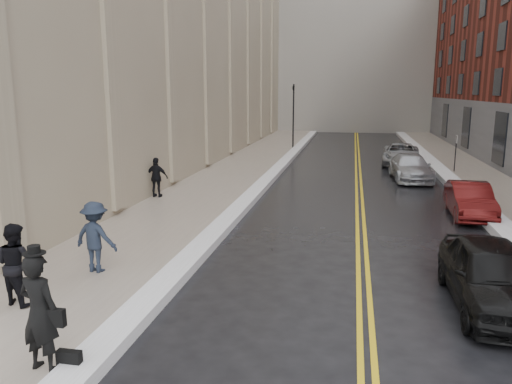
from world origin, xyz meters
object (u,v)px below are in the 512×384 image
at_px(car_silver_near, 411,167).
at_px(pedestrian_a, 16,264).
at_px(car_silver_far, 401,154).
at_px(pedestrian_b, 95,237).
at_px(car_black, 492,275).
at_px(pedestrian_c, 157,177).
at_px(pedestrian_main, 40,313).
at_px(car_maroon, 470,200).

xyz_separation_m(car_silver_near, pedestrian_a, (-10.11, -18.40, 0.37)).
height_order(car_silver_far, pedestrian_b, pedestrian_b).
relative_size(car_silver_near, pedestrian_a, 2.59).
relative_size(car_black, pedestrian_a, 2.44).
relative_size(pedestrian_a, pedestrian_b, 0.98).
relative_size(car_silver_near, pedestrian_b, 2.55).
xyz_separation_m(car_silver_far, pedestrian_c, (-11.38, -12.92, 0.32)).
height_order(pedestrian_b, pedestrian_c, pedestrian_b).
xyz_separation_m(car_silver_far, pedestrian_main, (-8.00, -26.24, 0.47)).
xyz_separation_m(pedestrian_a, pedestrian_b, (0.69, 2.14, 0.01)).
bearing_deg(car_black, car_silver_far, 89.44).
relative_size(car_silver_near, pedestrian_main, 2.31).
bearing_deg(pedestrian_c, pedestrian_a, 96.54).
distance_m(pedestrian_main, pedestrian_b, 4.64).
xyz_separation_m(car_silver_far, pedestrian_b, (-9.42, -21.82, 0.37)).
bearing_deg(car_maroon, pedestrian_b, -140.38).
distance_m(car_silver_near, pedestrian_b, 18.80).
bearing_deg(car_black, pedestrian_b, 178.91).
distance_m(car_silver_far, pedestrian_a, 26.01).
xyz_separation_m(car_maroon, pedestrian_main, (-9.33, -12.82, 0.51)).
relative_size(car_black, pedestrian_c, 2.54).
height_order(car_silver_near, pedestrian_c, pedestrian_c).
relative_size(pedestrian_a, pedestrian_c, 1.04).
xyz_separation_m(pedestrian_a, pedestrian_c, (-1.26, 11.04, -0.04)).
bearing_deg(car_silver_near, pedestrian_c, -150.90).
distance_m(car_black, pedestrian_b, 9.43).
bearing_deg(pedestrian_b, car_black, -171.23).
bearing_deg(car_maroon, pedestrian_main, -124.42).
height_order(car_black, pedestrian_c, pedestrian_c).
xyz_separation_m(car_maroon, car_silver_near, (-1.33, 7.87, 0.03)).
bearing_deg(car_silver_near, car_silver_far, 86.20).
bearing_deg(pedestrian_c, car_silver_far, -131.34).
bearing_deg(car_silver_near, car_black, -93.80).
bearing_deg(pedestrian_b, pedestrian_main, 117.11).
bearing_deg(car_maroon, car_black, -97.28).
bearing_deg(pedestrian_c, car_silver_near, -147.08).
bearing_deg(car_silver_far, pedestrian_c, -126.83).
distance_m(car_silver_near, pedestrian_c, 13.55).
distance_m(car_maroon, pedestrian_c, 12.72).
distance_m(car_black, car_maroon, 8.59).
height_order(car_black, pedestrian_main, pedestrian_main).
xyz_separation_m(car_maroon, pedestrian_c, (-12.71, 0.51, 0.37)).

